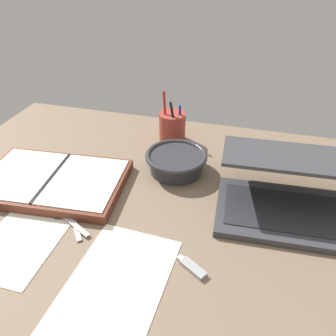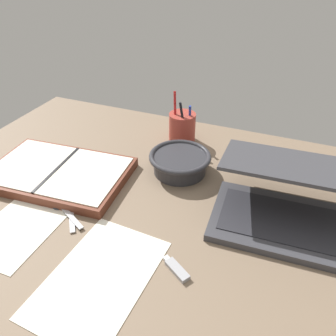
% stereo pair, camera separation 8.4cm
% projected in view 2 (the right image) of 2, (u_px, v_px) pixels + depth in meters
% --- Properties ---
extents(desk_top, '(1.40, 1.00, 0.02)m').
position_uv_depth(desk_top, '(162.00, 216.00, 0.81)').
color(desk_top, '#75604C').
rests_on(desk_top, ground).
extents(laptop, '(0.36, 0.31, 0.14)m').
position_uv_depth(laptop, '(290.00, 203.00, 0.76)').
color(laptop, '#38383D').
rests_on(laptop, desk_top).
extents(bowl, '(0.18, 0.18, 0.06)m').
position_uv_depth(bowl, '(180.00, 162.00, 0.93)').
color(bowl, '#2D2D33').
rests_on(bowl, desk_top).
extents(pen_cup, '(0.09, 0.09, 0.17)m').
position_uv_depth(pen_cup, '(182.00, 127.00, 1.07)').
color(pen_cup, '#9E382D').
rests_on(pen_cup, desk_top).
extents(planner, '(0.40, 0.27, 0.03)m').
position_uv_depth(planner, '(58.00, 173.00, 0.92)').
color(planner, brown).
rests_on(planner, desk_top).
extents(scissors, '(0.12, 0.11, 0.01)m').
position_uv_depth(scissors, '(67.00, 207.00, 0.82)').
color(scissors, '#B7B7BC').
rests_on(scissors, desk_top).
extents(paper_sheet_front, '(0.20, 0.29, 0.00)m').
position_uv_depth(paper_sheet_front, '(99.00, 277.00, 0.65)').
color(paper_sheet_front, silver).
rests_on(paper_sheet_front, desk_top).
extents(paper_sheet_beside_planner, '(0.16, 0.25, 0.00)m').
position_uv_depth(paper_sheet_beside_planner, '(22.00, 225.00, 0.77)').
color(paper_sheet_beside_planner, silver).
rests_on(paper_sheet_beside_planner, desk_top).
extents(usb_drive, '(0.07, 0.05, 0.01)m').
position_uv_depth(usb_drive, '(177.00, 269.00, 0.66)').
color(usb_drive, '#99999E').
rests_on(usb_drive, desk_top).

